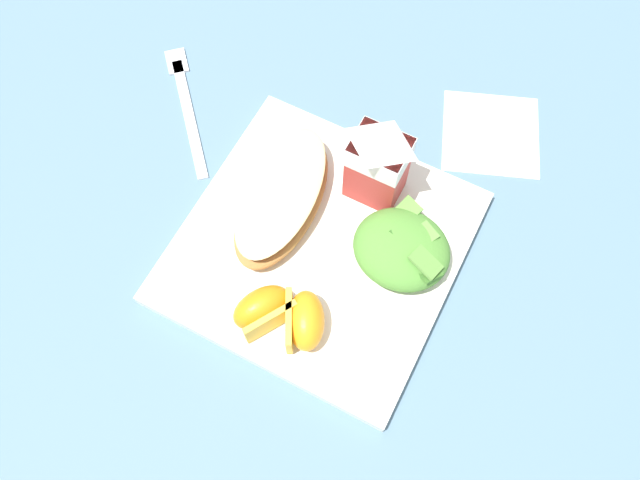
{
  "coord_description": "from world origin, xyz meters",
  "views": [
    {
      "loc": [
        0.13,
        -0.24,
        0.64
      ],
      "look_at": [
        0.0,
        0.0,
        0.03
      ],
      "focal_mm": 36.62,
      "sensor_mm": 36.0,
      "label": 1
    }
  ],
  "objects_px": {
    "orange_wedge_front": "(263,309)",
    "white_plate": "(320,247)",
    "milk_carton": "(378,161)",
    "metal_fork": "(185,100)",
    "paper_napkin": "(491,133)",
    "cheesy_pizza_bread": "(282,197)",
    "orange_wedge_middle": "(304,321)",
    "green_salad_pile": "(402,249)"
  },
  "relations": [
    {
      "from": "green_salad_pile",
      "to": "metal_fork",
      "type": "xyz_separation_m",
      "value": [
        -0.31,
        0.07,
        -0.03
      ]
    },
    {
      "from": "cheesy_pizza_bread",
      "to": "orange_wedge_middle",
      "type": "relative_size",
      "value": 2.54
    },
    {
      "from": "milk_carton",
      "to": "orange_wedge_front",
      "type": "xyz_separation_m",
      "value": [
        -0.04,
        -0.18,
        -0.04
      ]
    },
    {
      "from": "cheesy_pizza_bread",
      "to": "green_salad_pile",
      "type": "relative_size",
      "value": 1.77
    },
    {
      "from": "milk_carton",
      "to": "orange_wedge_front",
      "type": "bearing_deg",
      "value": -101.17
    },
    {
      "from": "green_salad_pile",
      "to": "paper_napkin",
      "type": "height_order",
      "value": "green_salad_pile"
    },
    {
      "from": "paper_napkin",
      "to": "metal_fork",
      "type": "distance_m",
      "value": 0.36
    },
    {
      "from": "milk_carton",
      "to": "orange_wedge_middle",
      "type": "distance_m",
      "value": 0.18
    },
    {
      "from": "cheesy_pizza_bread",
      "to": "orange_wedge_front",
      "type": "bearing_deg",
      "value": -69.66
    },
    {
      "from": "cheesy_pizza_bread",
      "to": "green_salad_pile",
      "type": "bearing_deg",
      "value": 1.59
    },
    {
      "from": "green_salad_pile",
      "to": "paper_napkin",
      "type": "xyz_separation_m",
      "value": [
        0.03,
        0.2,
        -0.03
      ]
    },
    {
      "from": "white_plate",
      "to": "milk_carton",
      "type": "relative_size",
      "value": 2.55
    },
    {
      "from": "paper_napkin",
      "to": "orange_wedge_front",
      "type": "bearing_deg",
      "value": -111.07
    },
    {
      "from": "milk_carton",
      "to": "orange_wedge_middle",
      "type": "relative_size",
      "value": 1.57
    },
    {
      "from": "orange_wedge_front",
      "to": "white_plate",
      "type": "bearing_deg",
      "value": 81.9
    },
    {
      "from": "white_plate",
      "to": "milk_carton",
      "type": "xyz_separation_m",
      "value": [
        0.02,
        0.08,
        0.07
      ]
    },
    {
      "from": "milk_carton",
      "to": "orange_wedge_front",
      "type": "height_order",
      "value": "milk_carton"
    },
    {
      "from": "white_plate",
      "to": "orange_wedge_middle",
      "type": "relative_size",
      "value": 4.01
    },
    {
      "from": "metal_fork",
      "to": "milk_carton",
      "type": "bearing_deg",
      "value": -2.76
    },
    {
      "from": "white_plate",
      "to": "milk_carton",
      "type": "height_order",
      "value": "milk_carton"
    },
    {
      "from": "green_salad_pile",
      "to": "metal_fork",
      "type": "distance_m",
      "value": 0.32
    },
    {
      "from": "milk_carton",
      "to": "orange_wedge_middle",
      "type": "xyz_separation_m",
      "value": [
        0.01,
        -0.17,
        -0.04
      ]
    },
    {
      "from": "green_salad_pile",
      "to": "orange_wedge_middle",
      "type": "distance_m",
      "value": 0.12
    },
    {
      "from": "orange_wedge_front",
      "to": "orange_wedge_middle",
      "type": "distance_m",
      "value": 0.04
    },
    {
      "from": "white_plate",
      "to": "metal_fork",
      "type": "relative_size",
      "value": 1.86
    },
    {
      "from": "milk_carton",
      "to": "orange_wedge_front",
      "type": "relative_size",
      "value": 1.57
    },
    {
      "from": "paper_napkin",
      "to": "cheesy_pizza_bread",
      "type": "bearing_deg",
      "value": -129.55
    },
    {
      "from": "cheesy_pizza_bread",
      "to": "metal_fork",
      "type": "height_order",
      "value": "cheesy_pizza_bread"
    },
    {
      "from": "green_salad_pile",
      "to": "metal_fork",
      "type": "relative_size",
      "value": 0.66
    },
    {
      "from": "metal_fork",
      "to": "paper_napkin",
      "type": "bearing_deg",
      "value": 20.11
    },
    {
      "from": "paper_napkin",
      "to": "white_plate",
      "type": "bearing_deg",
      "value": -116.07
    },
    {
      "from": "green_salad_pile",
      "to": "white_plate",
      "type": "bearing_deg",
      "value": -162.38
    },
    {
      "from": "cheesy_pizza_bread",
      "to": "milk_carton",
      "type": "distance_m",
      "value": 0.11
    },
    {
      "from": "green_salad_pile",
      "to": "paper_napkin",
      "type": "bearing_deg",
      "value": 81.8
    },
    {
      "from": "orange_wedge_front",
      "to": "orange_wedge_middle",
      "type": "relative_size",
      "value": 1.0
    },
    {
      "from": "milk_carton",
      "to": "metal_fork",
      "type": "distance_m",
      "value": 0.26
    },
    {
      "from": "cheesy_pizza_bread",
      "to": "white_plate",
      "type": "bearing_deg",
      "value": -20.9
    },
    {
      "from": "orange_wedge_front",
      "to": "metal_fork",
      "type": "bearing_deg",
      "value": 138.55
    },
    {
      "from": "milk_carton",
      "to": "green_salad_pile",
      "type": "bearing_deg",
      "value": -45.74
    },
    {
      "from": "milk_carton",
      "to": "paper_napkin",
      "type": "xyz_separation_m",
      "value": [
        0.09,
        0.14,
        -0.07
      ]
    },
    {
      "from": "metal_fork",
      "to": "white_plate",
      "type": "bearing_deg",
      "value": -22.83
    },
    {
      "from": "paper_napkin",
      "to": "metal_fork",
      "type": "bearing_deg",
      "value": -159.89
    }
  ]
}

